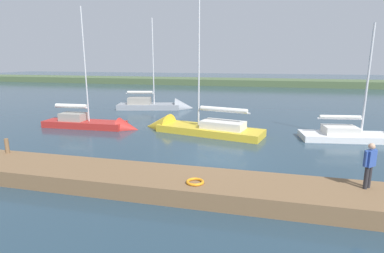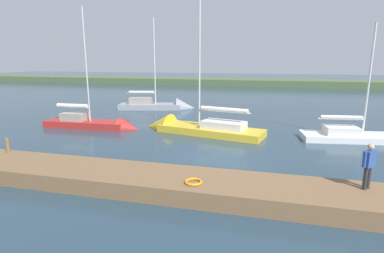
# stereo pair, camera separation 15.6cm
# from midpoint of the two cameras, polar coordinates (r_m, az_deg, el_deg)

# --- Properties ---
(ground_plane) EXTENTS (200.00, 200.00, 0.00)m
(ground_plane) POSITION_cam_midpoint_polar(r_m,az_deg,el_deg) (16.00, 4.77, -5.91)
(ground_plane) COLOR #263D4C
(far_shoreline) EXTENTS (180.00, 8.00, 2.40)m
(far_shoreline) POSITION_cam_midpoint_polar(r_m,az_deg,el_deg) (62.90, 11.73, 7.64)
(far_shoreline) COLOR #4C603D
(far_shoreline) RESTS_ON ground_plane
(dock_pier) EXTENTS (25.48, 2.52, 0.65)m
(dock_pier) POSITION_cam_midpoint_polar(r_m,az_deg,el_deg) (11.74, 1.24, -11.19)
(dock_pier) COLOR brown
(dock_pier) RESTS_ON ground_plane
(mooring_post_near) EXTENTS (0.19, 0.19, 0.71)m
(mooring_post_near) POSITION_cam_midpoint_polar(r_m,az_deg,el_deg) (17.02, -31.75, -3.12)
(mooring_post_near) COLOR brown
(mooring_post_near) RESTS_ON dock_pier
(life_ring_buoy) EXTENTS (0.66, 0.66, 0.10)m
(life_ring_buoy) POSITION_cam_midpoint_polar(r_m,az_deg,el_deg) (11.16, 0.18, -10.39)
(life_ring_buoy) COLOR orange
(life_ring_buoy) RESTS_ON dock_pier
(sailboat_outer_mooring) EXTENTS (7.82, 3.09, 8.20)m
(sailboat_outer_mooring) POSITION_cam_midpoint_polar(r_m,az_deg,el_deg) (22.46, 30.90, -2.04)
(sailboat_outer_mooring) COLOR white
(sailboat_outer_mooring) RESTS_ON ground_plane
(sailboat_far_right) EXTENTS (8.10, 3.90, 10.03)m
(sailboat_far_right) POSITION_cam_midpoint_polar(r_m,az_deg,el_deg) (31.81, -6.01, 3.67)
(sailboat_far_right) COLOR gray
(sailboat_far_right) RESTS_ON ground_plane
(sailboat_far_left) EXTENTS (7.51, 1.92, 9.53)m
(sailboat_far_left) POSITION_cam_midpoint_polar(r_m,az_deg,el_deg) (24.00, -17.99, 0.04)
(sailboat_far_left) COLOR #B22823
(sailboat_far_left) RESTS_ON ground_plane
(sailboat_behind_pier) EXTENTS (9.22, 4.22, 10.30)m
(sailboat_behind_pier) POSITION_cam_midpoint_polar(r_m,az_deg,el_deg) (21.60, -0.36, -0.71)
(sailboat_behind_pier) COLOR gold
(sailboat_behind_pier) RESTS_ON ground_plane
(person_on_dock) EXTENTS (0.47, 0.47, 1.63)m
(person_on_dock) POSITION_cam_midpoint_polar(r_m,az_deg,el_deg) (12.06, 30.16, -5.94)
(person_on_dock) COLOR #28282D
(person_on_dock) RESTS_ON dock_pier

